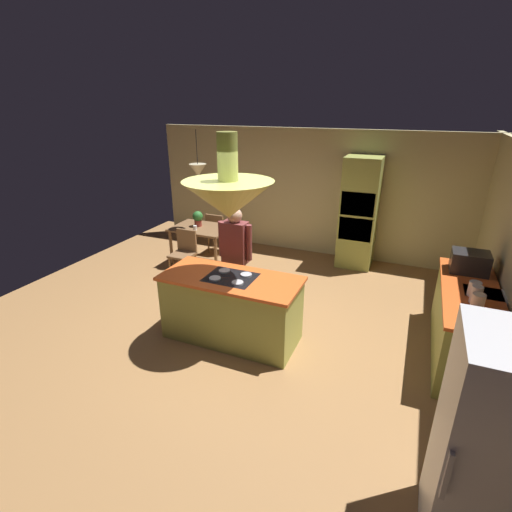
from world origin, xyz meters
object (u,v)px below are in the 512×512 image
(dining_table, at_px, (201,232))
(potted_plant_on_table, at_px, (198,218))
(kitchen_island, at_px, (232,308))
(microwave_on_counter, at_px, (470,262))
(oven_tower, at_px, (359,213))
(canister_tea, at_px, (474,289))
(chair_by_back_wall, at_px, (217,231))
(chair_facing_island, at_px, (184,250))
(refrigerator, at_px, (498,456))
(cup_on_table, at_px, (195,228))
(person_at_island, at_px, (235,254))
(canister_sugar, at_px, (476,295))
(canister_flour, at_px, (478,302))

(dining_table, relative_size, potted_plant_on_table, 3.69)
(kitchen_island, distance_m, microwave_on_counter, 3.22)
(kitchen_island, distance_m, dining_table, 2.71)
(kitchen_island, xyz_separation_m, oven_tower, (1.10, 3.24, 0.60))
(microwave_on_counter, bearing_deg, canister_tea, -90.00)
(microwave_on_counter, bearing_deg, oven_tower, 133.38)
(oven_tower, xyz_separation_m, chair_by_back_wall, (-2.80, -0.52, -0.55))
(kitchen_island, distance_m, potted_plant_on_table, 2.83)
(dining_table, xyz_separation_m, canister_tea, (4.54, -1.44, 0.35))
(dining_table, height_order, chair_facing_island, chair_facing_island)
(dining_table, bearing_deg, chair_by_back_wall, 90.00)
(oven_tower, height_order, refrigerator, oven_tower)
(cup_on_table, bearing_deg, person_at_island, -40.09)
(oven_tower, bearing_deg, refrigerator, -71.02)
(chair_facing_island, bearing_deg, person_at_island, -28.91)
(refrigerator, relative_size, canister_sugar, 8.55)
(refrigerator, relative_size, chair_facing_island, 2.01)
(canister_flour, bearing_deg, potted_plant_on_table, 158.26)
(potted_plant_on_table, relative_size, microwave_on_counter, 0.65)
(canister_tea, bearing_deg, refrigerator, -90.98)
(kitchen_island, distance_m, canister_sugar, 2.93)
(oven_tower, distance_m, chair_by_back_wall, 2.90)
(kitchen_island, xyz_separation_m, canister_sugar, (2.84, 0.48, 0.55))
(oven_tower, relative_size, chair_by_back_wall, 2.43)
(kitchen_island, bearing_deg, microwave_on_counter, 26.27)
(oven_tower, relative_size, person_at_island, 1.29)
(dining_table, bearing_deg, oven_tower, 22.21)
(dining_table, distance_m, microwave_on_counter, 4.61)
(canister_sugar, bearing_deg, refrigerator, -91.06)
(potted_plant_on_table, bearing_deg, oven_tower, 20.79)
(refrigerator, xyz_separation_m, canister_sugar, (0.04, 2.18, 0.14))
(cup_on_table, bearing_deg, microwave_on_counter, -6.22)
(refrigerator, bearing_deg, microwave_on_counter, 89.26)
(dining_table, distance_m, cup_on_table, 0.25)
(person_at_island, distance_m, potted_plant_on_table, 2.11)
(person_at_island, distance_m, canister_tea, 3.11)
(chair_by_back_wall, xyz_separation_m, potted_plant_on_table, (-0.09, -0.58, 0.42))
(oven_tower, bearing_deg, kitchen_island, -108.74)
(potted_plant_on_table, distance_m, canister_tea, 4.86)
(refrigerator, bearing_deg, canister_sugar, 88.94)
(dining_table, bearing_deg, chair_facing_island, -90.00)
(chair_facing_island, distance_m, canister_flour, 4.72)
(canister_flour, distance_m, microwave_on_counter, 1.10)
(kitchen_island, bearing_deg, canister_sugar, 9.56)
(oven_tower, bearing_deg, potted_plant_on_table, -159.21)
(potted_plant_on_table, height_order, canister_tea, canister_tea)
(chair_facing_island, xyz_separation_m, canister_sugar, (4.54, -1.00, 0.51))
(person_at_island, height_order, cup_on_table, person_at_island)
(canister_tea, bearing_deg, cup_on_table, 164.76)
(potted_plant_on_table, bearing_deg, refrigerator, -39.95)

